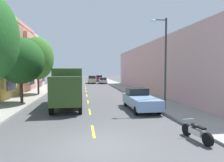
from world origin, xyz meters
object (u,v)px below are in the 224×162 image
object	(u,v)px
street_tree_third	(38,58)
parked_wagon_silver	(103,80)
street_lamp	(164,57)
parked_pickup_burgundy	(99,78)
parked_motorcycle	(196,132)
delivery_box_truck	(69,85)
street_tree_second	(21,61)
moving_champagne_sedan	(92,79)
parked_pickup_orange	(66,81)
parked_wagon_navy	(64,82)
parked_pickup_sky	(140,100)

from	to	relation	value
street_tree_third	parked_wagon_silver	distance (m)	23.96
street_lamp	parked_pickup_burgundy	bearing A→B (deg)	91.93
parked_pickup_burgundy	parked_motorcycle	distance (m)	49.96
street_lamp	parked_wagon_silver	distance (m)	33.32
delivery_box_truck	parked_wagon_silver	xyz separation A→B (m)	(6.27, 29.92, -1.15)
street_tree_second	moving_champagne_sedan	xyz separation A→B (m)	(8.20, 28.88, -3.25)
parked_pickup_orange	parked_motorcycle	distance (m)	39.73
parked_wagon_navy	parked_wagon_silver	distance (m)	11.17
parked_wagon_navy	parked_motorcycle	bearing A→B (deg)	-74.45
parked_pickup_burgundy	street_tree_third	bearing A→B (deg)	-109.20
parked_pickup_sky	parked_motorcycle	size ratio (longest dim) A/B	2.59
delivery_box_truck	parked_wagon_silver	distance (m)	30.59
parked_wagon_navy	parked_motorcycle	world-z (taller)	parked_wagon_navy
parked_pickup_orange	parked_motorcycle	world-z (taller)	parked_pickup_orange
parked_pickup_burgundy	street_tree_second	bearing A→B (deg)	-105.81
parked_wagon_silver	delivery_box_truck	bearing A→B (deg)	-101.83
parked_pickup_orange	street_tree_third	bearing A→B (deg)	-95.52
street_tree_third	parked_wagon_navy	size ratio (longest dim) A/B	1.60
street_tree_second	parked_pickup_sky	world-z (taller)	street_tree_second
street_tree_second	parked_pickup_sky	xyz separation A→B (m)	(10.67, -4.04, -3.40)
street_tree_third	street_lamp	xyz separation A→B (m)	(12.36, -12.14, -0.54)
parked_motorcycle	street_tree_second	bearing A→B (deg)	134.14
street_tree_third	delivery_box_truck	distance (m)	10.50
street_tree_second	parked_pickup_burgundy	world-z (taller)	street_tree_second
street_lamp	parked_motorcycle	xyz separation A→B (m)	(-1.21, -6.54, -3.95)
parked_pickup_burgundy	moving_champagne_sedan	distance (m)	9.96
parked_pickup_burgundy	parked_pickup_sky	distance (m)	42.50
parked_wagon_navy	parked_pickup_orange	bearing A→B (deg)	90.84
parked_pickup_sky	parked_pickup_orange	size ratio (longest dim) A/B	1.00
delivery_box_truck	parked_pickup_orange	world-z (taller)	delivery_box_truck
street_tree_second	parked_motorcycle	world-z (taller)	street_tree_second
moving_champagne_sedan	street_tree_third	bearing A→B (deg)	-110.71
parked_motorcycle	street_tree_third	bearing A→B (deg)	120.83
parked_pickup_orange	parked_wagon_silver	size ratio (longest dim) A/B	1.12
street_tree_second	parked_pickup_orange	size ratio (longest dim) A/B	1.19
delivery_box_truck	parked_pickup_burgundy	bearing A→B (deg)	81.11
street_tree_second	parked_pickup_burgundy	size ratio (longest dim) A/B	1.19
moving_champagne_sedan	street_tree_second	bearing A→B (deg)	-105.85
street_tree_second	parked_wagon_navy	distance (m)	21.70
street_tree_second	moving_champagne_sedan	distance (m)	30.19
parked_pickup_orange	parked_motorcycle	xyz separation A→B (m)	(9.22, -38.64, -0.42)
parked_wagon_navy	parked_pickup_sky	bearing A→B (deg)	-71.16
street_lamp	parked_pickup_orange	xyz separation A→B (m)	(-10.43, 32.10, -3.53)
delivery_box_truck	parked_wagon_silver	size ratio (longest dim) A/B	1.65
street_tree_second	moving_champagne_sedan	bearing A→B (deg)	74.15
moving_champagne_sedan	parked_pickup_sky	bearing A→B (deg)	-85.71
street_tree_second	street_tree_third	distance (m)	7.22
delivery_box_truck	street_lamp	bearing A→B (deg)	-22.28
parked_pickup_orange	parked_wagon_silver	world-z (taller)	parked_pickup_orange
parked_pickup_orange	parked_motorcycle	bearing A→B (deg)	-76.58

